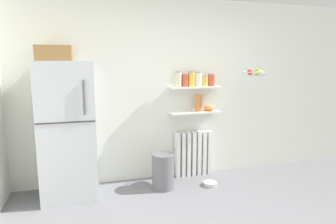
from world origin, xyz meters
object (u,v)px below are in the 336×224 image
at_px(storage_jar_4, 205,81).
at_px(hanging_fruit_basket, 255,73).
at_px(radiator, 193,153).
at_px(shelf_bowl, 209,108).
at_px(storage_jar_3, 198,79).
at_px(refrigerator, 67,128).
at_px(trash_bin, 163,171).
at_px(pet_food_bowl, 210,184).
at_px(storage_jar_1, 185,80).
at_px(storage_jar_5, 211,80).
at_px(storage_jar_0, 178,79).
at_px(vase, 199,103).
at_px(storage_jar_2, 192,79).

xyz_separation_m(storage_jar_4, hanging_fruit_basket, (0.58, -0.38, 0.12)).
height_order(radiator, storage_jar_4, storage_jar_4).
bearing_deg(shelf_bowl, storage_jar_3, 180.00).
height_order(refrigerator, trash_bin, refrigerator).
height_order(storage_jar_4, pet_food_bowl, storage_jar_4).
height_order(storage_jar_1, pet_food_bowl, storage_jar_1).
height_order(storage_jar_5, shelf_bowl, storage_jar_5).
xyz_separation_m(refrigerator, shelf_bowl, (2.00, 0.21, 0.13)).
bearing_deg(storage_jar_1, storage_jar_0, 180.00).
bearing_deg(hanging_fruit_basket, shelf_bowl, 143.22).
relative_size(refrigerator, storage_jar_3, 8.95).
xyz_separation_m(storage_jar_0, pet_food_bowl, (0.34, -0.42, -1.44)).
distance_m(refrigerator, radiator, 1.87).
height_order(storage_jar_5, trash_bin, storage_jar_5).
distance_m(storage_jar_1, vase, 0.40).
relative_size(shelf_bowl, pet_food_bowl, 0.82).
bearing_deg(trash_bin, hanging_fruit_basket, -2.60).
distance_m(radiator, storage_jar_1, 1.13).
height_order(storage_jar_3, storage_jar_4, storage_jar_3).
bearing_deg(radiator, trash_bin, -148.66).
xyz_separation_m(storage_jar_2, pet_food_bowl, (0.14, -0.42, -1.44)).
distance_m(refrigerator, shelf_bowl, 2.02).
distance_m(refrigerator, storage_jar_5, 2.11).
bearing_deg(hanging_fruit_basket, refrigerator, 176.09).
xyz_separation_m(storage_jar_3, trash_bin, (-0.62, -0.32, -1.22)).
distance_m(storage_jar_1, storage_jar_3, 0.20).
bearing_deg(storage_jar_0, hanging_fruit_basket, -20.84).
bearing_deg(shelf_bowl, pet_food_bowl, -109.16).
bearing_deg(trash_bin, storage_jar_5, 21.03).
height_order(storage_jar_3, vase, storage_jar_3).
height_order(vase, shelf_bowl, vase).
bearing_deg(pet_food_bowl, storage_jar_5, 67.85).
distance_m(storage_jar_3, storage_jar_5, 0.20).
bearing_deg(storage_jar_2, refrigerator, -173.20).
bearing_deg(refrigerator, storage_jar_0, 7.70).
bearing_deg(refrigerator, trash_bin, -5.32).
distance_m(radiator, pet_food_bowl, 0.55).
relative_size(storage_jar_4, storage_jar_5, 0.87).
bearing_deg(radiator, pet_food_bowl, -79.04).
bearing_deg(shelf_bowl, vase, 180.00).
height_order(storage_jar_0, storage_jar_4, storage_jar_0).
bearing_deg(pet_food_bowl, storage_jar_2, 108.30).
bearing_deg(storage_jar_3, storage_jar_5, 0.00).
xyz_separation_m(refrigerator, trash_bin, (1.20, -0.11, -0.65)).
bearing_deg(storage_jar_4, trash_bin, -156.32).
relative_size(storage_jar_5, shelf_bowl, 1.16).
bearing_deg(hanging_fruit_basket, trash_bin, 177.40).
xyz_separation_m(storage_jar_0, storage_jar_5, (0.51, 0.00, -0.02)).
xyz_separation_m(shelf_bowl, hanging_fruit_basket, (0.50, -0.38, 0.53)).
distance_m(storage_jar_4, hanging_fruit_basket, 0.70).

